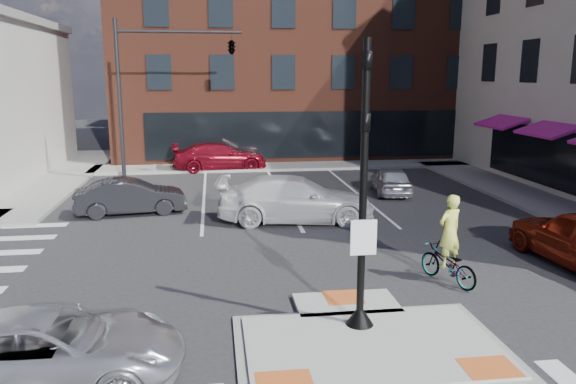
{
  "coord_description": "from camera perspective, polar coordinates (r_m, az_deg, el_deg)",
  "views": [
    {
      "loc": [
        -3.02,
        -10.54,
        5.4
      ],
      "look_at": [
        -0.88,
        5.47,
        2.0
      ],
      "focal_mm": 35.0,
      "sensor_mm": 36.0,
      "label": 1
    }
  ],
  "objects": [
    {
      "name": "ground",
      "position": [
        12.22,
        7.75,
        -14.46
      ],
      "size": [
        120.0,
        120.0,
        0.0
      ],
      "primitive_type": "plane",
      "color": "#28282B",
      "rests_on": "ground"
    },
    {
      "name": "refuge_island",
      "position": [
        11.98,
        8.09,
        -14.78
      ],
      "size": [
        5.4,
        4.65,
        0.13
      ],
      "color": "gray",
      "rests_on": "ground"
    },
    {
      "name": "sidewalk_e",
      "position": [
        25.32,
        25.69,
        -1.44
      ],
      "size": [
        3.0,
        24.0,
        0.15
      ],
      "primitive_type": "cube",
      "color": "gray",
      "rests_on": "ground"
    },
    {
      "name": "sidewalk_n",
      "position": [
        33.52,
        2.83,
        2.74
      ],
      "size": [
        26.0,
        3.0,
        0.15
      ],
      "primitive_type": "cube",
      "color": "gray",
      "rests_on": "ground"
    },
    {
      "name": "building_n",
      "position": [
        43.02,
        0.45,
        15.1
      ],
      "size": [
        24.4,
        18.4,
        15.5
      ],
      "color": "#59281B",
      "rests_on": "ground"
    },
    {
      "name": "building_far_left",
      "position": [
        62.55,
        -8.69,
        11.4
      ],
      "size": [
        10.0,
        12.0,
        10.0
      ],
      "primitive_type": "cube",
      "color": "slate",
      "rests_on": "ground"
    },
    {
      "name": "building_far_right",
      "position": [
        65.65,
        3.0,
        12.41
      ],
      "size": [
        12.0,
        12.0,
        12.0
      ],
      "primitive_type": "cube",
      "color": "brown",
      "rests_on": "ground"
    },
    {
      "name": "signal_pole",
      "position": [
        11.74,
        7.56,
        -3.24
      ],
      "size": [
        0.6,
        0.6,
        5.98
      ],
      "color": "black",
      "rests_on": "refuge_island"
    },
    {
      "name": "mast_arm_signal",
      "position": [
        28.55,
        -8.77,
        13.38
      ],
      "size": [
        6.1,
        2.24,
        8.0
      ],
      "color": "black",
      "rests_on": "ground"
    },
    {
      "name": "silver_suv",
      "position": [
        11.06,
        -23.29,
        -14.48
      ],
      "size": [
        4.83,
        2.28,
        1.34
      ],
      "primitive_type": "imported",
      "rotation": [
        0.0,
        0.0,
        1.58
      ],
      "color": "silver",
      "rests_on": "ground"
    },
    {
      "name": "white_pickup",
      "position": [
        20.85,
        0.79,
        -0.73
      ],
      "size": [
        6.03,
        3.02,
        1.68
      ],
      "primitive_type": "imported",
      "rotation": [
        0.0,
        0.0,
        1.45
      ],
      "color": "white",
      "rests_on": "ground"
    },
    {
      "name": "bg_car_dark",
      "position": [
        22.81,
        -15.67,
        -0.45
      ],
      "size": [
        4.41,
        2.1,
        1.39
      ],
      "primitive_type": "imported",
      "rotation": [
        0.0,
        0.0,
        1.72
      ],
      "color": "black",
      "rests_on": "ground"
    },
    {
      "name": "bg_car_silver",
      "position": [
        26.12,
        10.4,
        1.19
      ],
      "size": [
        1.97,
        3.9,
        1.27
      ],
      "primitive_type": "imported",
      "rotation": [
        0.0,
        0.0,
        3.01
      ],
      "color": "silver",
      "rests_on": "ground"
    },
    {
      "name": "bg_car_red",
      "position": [
        32.37,
        -6.96,
        3.6
      ],
      "size": [
        5.49,
        2.58,
        1.55
      ],
      "primitive_type": "imported",
      "rotation": [
        0.0,
        0.0,
        1.65
      ],
      "color": "maroon",
      "rests_on": "ground"
    },
    {
      "name": "cyclist",
      "position": [
        15.34,
        15.97,
        -6.03
      ],
      "size": [
        1.36,
        2.03,
        2.38
      ],
      "rotation": [
        0.0,
        0.0,
        3.54
      ],
      "color": "#3F3F44",
      "rests_on": "ground"
    }
  ]
}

